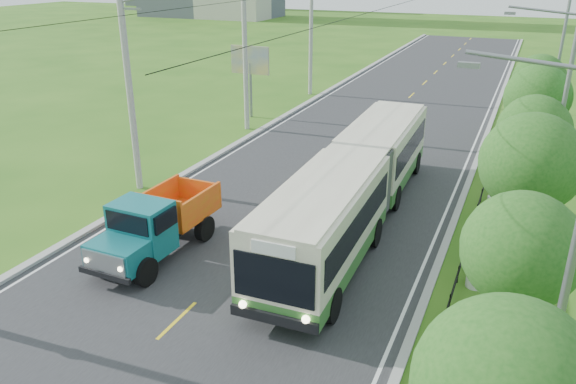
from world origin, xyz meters
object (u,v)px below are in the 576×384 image
Objects in this scene: tree_fourth at (534,135)px; bus at (356,181)px; planter_far at (506,151)px; billboard_left at (250,65)px; streetlight_mid at (559,108)px; tree_third at (532,168)px; planter_near at (475,279)px; pole_mid at (246,54)px; streetlight_far at (556,60)px; tree_second at (523,254)px; tree_fifth at (538,101)px; streetlight_near at (566,249)px; pole_far at (311,34)px; pole_near at (130,89)px; tree_back at (539,84)px; planter_mid at (494,199)px; dump_truck at (156,221)px.

tree_fourth is 8.48m from bus.
planter_far is 0.13× the size of billboard_left.
streetlight_mid is at bearing -26.40° from billboard_left.
planter_far is at bearing -6.31° from billboard_left.
tree_third is 7.10m from bus.
pole_mid is at bearing 138.35° from planter_near.
streetlight_far reaches higher than planter_far.
tree_second is at bearing -90.00° from tree_third.
planter_far is (-2.04, -6.00, -4.62)m from streetlight_far.
tree_fourth is 1.04× the size of billboard_left.
billboard_left is (-19.36, 15.86, -0.12)m from tree_third.
tree_third is (0.00, 6.00, 0.47)m from tree_second.
tree_fifth is 0.64× the size of streetlight_near.
pole_far is at bearing 119.81° from streetlight_near.
pole_near is 1.92× the size of billboard_left.
pole_far is 1.82× the size of tree_back.
pole_mid reaches higher than tree_fourth.
tree_back is 12.66m from planter_mid.
pole_far is at bearing 120.42° from tree_second.
streetlight_far is at bearing 81.70° from planter_mid.
dump_truck is (-13.07, -22.63, -2.22)m from tree_back.
streetlight_mid is at bearing 14.81° from pole_near.
bus is at bearing -143.93° from tree_fourth.
streetlight_near is 7.84m from planter_near.
tree_back is (18.12, -6.86, -1.44)m from pole_far.
pole_far is 19.56m from streetlight_far.
streetlight_mid reaches higher than bus.
streetlight_far is (0.00, 14.00, 0.00)m from streetlight_mid.
tree_back reaches higher than tree_fourth.
tree_back is 0.61× the size of streetlight_near.
pole_near is at bearing -85.28° from billboard_left.
tree_third is 1.09× the size of tree_back.
pole_near reaches higher than streetlight_mid.
pole_near is at bearing 154.54° from streetlight_near.
streetlight_far is at bearing 88.26° from tree_second.
planter_far is (-2.04, 22.00, -4.62)m from streetlight_near.
tree_third is 8.23m from streetlight_near.
bus is at bearing -121.71° from tree_fifth.
billboard_left is (-20.14, -4.00, -1.04)m from streetlight_far.
streetlight_near is at bearing -88.28° from tree_back.
bus reaches higher than dump_truck.
pole_far is 26.80m from streetlight_mid.
planter_near is (16.86, -3.00, -4.81)m from pole_near.
streetlight_mid reaches higher than tree_second.
billboard_left reaches higher than bus.
planter_far is (-1.26, 7.86, -3.30)m from tree_fourth.
planter_mid is at bearing -90.00° from planter_far.
pole_mid is 20.16m from streetlight_mid.
tree_fourth is 14.22m from streetlight_near.
tree_second is at bearing -47.74° from bus.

